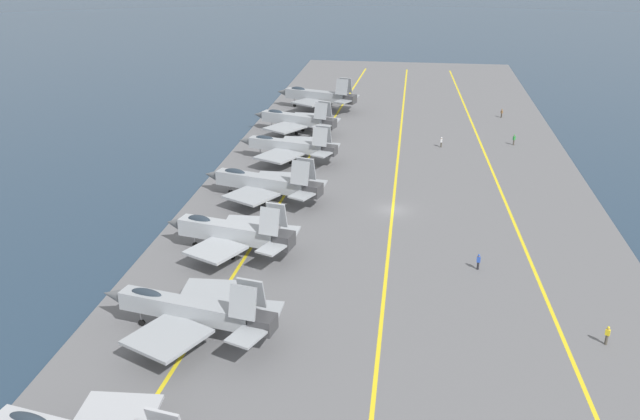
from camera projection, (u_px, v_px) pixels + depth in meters
name	position (u px, v px, depth m)	size (l,w,h in m)	color
ground_plane	(393.00, 213.00, 85.37)	(2000.00, 2000.00, 0.00)	#23384C
carrier_deck	(393.00, 211.00, 85.29)	(212.14, 52.97, 0.40)	slate
deck_stripe_foul_line	(511.00, 216.00, 83.37)	(190.93, 0.36, 0.01)	yellow
deck_stripe_centerline	(393.00, 210.00, 85.22)	(190.93, 0.36, 0.01)	yellow
deck_stripe_edge_line	(279.00, 204.00, 87.06)	(190.93, 0.36, 0.01)	yellow
parked_jet_second	(189.00, 310.00, 57.58)	(13.61, 16.51, 6.21)	#93999E
parked_jet_third	(230.00, 232.00, 72.73)	(12.54, 15.21, 6.33)	#9EA3A8
parked_jet_fourth	(263.00, 183.00, 87.66)	(12.82, 16.94, 6.23)	#93999E
parked_jet_fifth	(289.00, 146.00, 102.45)	(13.95, 16.07, 5.98)	#93999E
parked_jet_sixth	(295.00, 119.00, 117.21)	(14.11, 15.94, 6.01)	#93999E
parked_jet_seventh	(317.00, 96.00, 132.43)	(12.61, 16.93, 6.69)	gray
crew_yellow_vest	(607.00, 335.00, 56.97)	(0.40, 0.46, 1.77)	#4C473D
crew_brown_vest	(502.00, 113.00, 127.44)	(0.45, 0.45, 1.67)	#383328
crew_blue_vest	(478.00, 261.00, 69.77)	(0.29, 0.40, 1.73)	#232328
crew_white_vest	(441.00, 142.00, 109.77)	(0.41, 0.30, 1.68)	#4C473D
crew_green_vest	(514.00, 139.00, 110.86)	(0.45, 0.46, 1.79)	#4C473D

